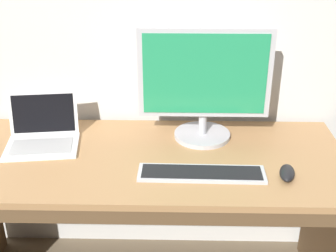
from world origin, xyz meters
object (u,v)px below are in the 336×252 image
wired_keyboard (202,173)px  computer_mouse (287,173)px  external_monitor (204,83)px  laptop_white (42,137)px

wired_keyboard → computer_mouse: bearing=-0.9°
external_monitor → computer_mouse: size_ratio=4.66×
laptop_white → wired_keyboard: bearing=-19.1°
computer_mouse → external_monitor: bearing=147.4°
laptop_white → external_monitor: bearing=5.9°
laptop_white → computer_mouse: (1.01, -0.24, -0.02)m
external_monitor → computer_mouse: bearing=-45.4°
external_monitor → wired_keyboard: (-0.02, -0.31, -0.26)m
laptop_white → computer_mouse: bearing=-13.5°
computer_mouse → laptop_white: bearing=179.3°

